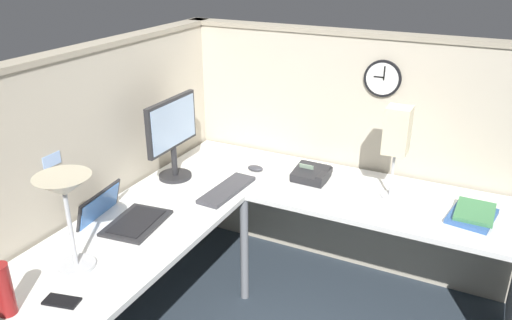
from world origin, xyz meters
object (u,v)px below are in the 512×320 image
keyboard (227,190)px  computer_mouse (256,168)px  cell_phone (62,301)px  laptop (120,217)px  office_phone (312,175)px  desk_lamp_paper (397,133)px  monitor (173,133)px  book_stack (473,214)px  desk_lamp_dome (65,194)px  thermos_flask (3,290)px  wall_clock (383,78)px

keyboard → computer_mouse: computer_mouse is taller
computer_mouse → cell_phone: 1.50m
laptop → cell_phone: 0.65m
office_phone → desk_lamp_paper: 0.59m
desk_lamp_paper → computer_mouse: bearing=91.4°
laptop → keyboard: laptop is taller
computer_mouse → monitor: bearing=127.9°
cell_phone → desk_lamp_paper: desk_lamp_paper is taller
laptop → book_stack: bearing=-62.6°
desk_lamp_dome → book_stack: 2.02m
cell_phone → thermos_flask: 0.22m
laptop → desk_lamp_dome: bearing=-167.2°
desk_lamp_paper → wall_clock: bearing=28.7°
computer_mouse → wall_clock: 0.95m
desk_lamp_dome → thermos_flask: bearing=177.9°
monitor → book_stack: 1.73m
laptop → desk_lamp_paper: bearing=-52.9°
cell_phone → book_stack: bearing=-57.3°
office_phone → cell_phone: bearing=161.8°
laptop → keyboard: size_ratio=0.97×
laptop → desk_lamp_paper: desk_lamp_paper is taller
book_stack → desk_lamp_paper: desk_lamp_paper is taller
thermos_flask → desk_lamp_paper: desk_lamp_paper is taller
keyboard → wall_clock: 1.13m
laptop → thermos_flask: size_ratio=1.90×
cell_phone → computer_mouse: bearing=-18.2°
laptop → thermos_flask: 0.76m
monitor → computer_mouse: bearing=-52.1°
cell_phone → book_stack: size_ratio=0.46×
computer_mouse → cell_phone: size_ratio=0.72×
monitor → laptop: (-0.57, -0.05, -0.27)m
desk_lamp_dome → book_stack: size_ratio=1.44×
desk_lamp_paper → monitor: bearing=104.9°
monitor → book_stack: bearing=-80.6°
laptop → computer_mouse: 0.94m
laptop → book_stack: 1.84m
keyboard → office_phone: bearing=-44.2°
keyboard → desk_lamp_dome: 1.04m
laptop → desk_lamp_paper: (0.90, -1.19, 0.36)m
thermos_flask → desk_lamp_dome: bearing=-2.1°
thermos_flask → desk_lamp_paper: size_ratio=0.42×
laptop → thermos_flask: bearing=-174.0°
computer_mouse → thermos_flask: thermos_flask is taller
thermos_flask → wall_clock: (1.97, -0.94, 0.48)m
keyboard → desk_lamp_dome: (-0.95, 0.24, 0.35)m
monitor → thermos_flask: bearing=-174.4°
keyboard → desk_lamp_paper: (0.36, -0.86, 0.37)m
laptop → computer_mouse: bearing=-21.5°
office_phone → wall_clock: size_ratio=0.96×
laptop → wall_clock: wall_clock is taller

